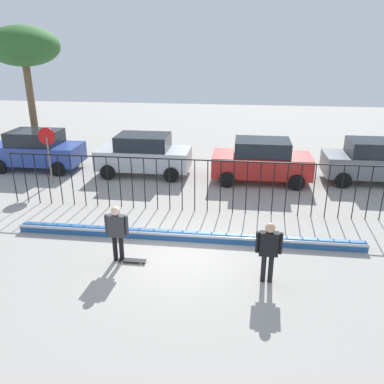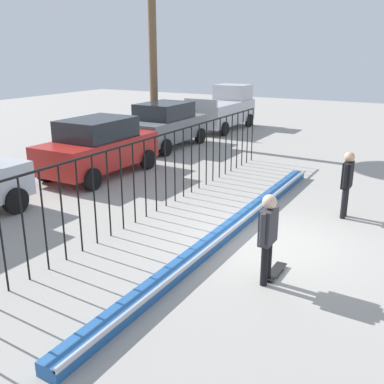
% 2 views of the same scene
% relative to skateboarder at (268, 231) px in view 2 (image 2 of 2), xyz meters
% --- Properties ---
extents(ground_plane, '(60.00, 60.00, 0.00)m').
position_rel_skateboarder_xyz_m(ground_plane, '(1.73, 0.57, -1.01)').
color(ground_plane, '#9E9991').
extents(bowl_coping_ledge, '(11.00, 0.41, 0.27)m').
position_rel_skateboarder_xyz_m(bowl_coping_ledge, '(1.73, 1.51, -0.89)').
color(bowl_coping_ledge, '#235699').
rests_on(bowl_coping_ledge, ground).
extents(perimeter_fence, '(14.04, 0.04, 1.98)m').
position_rel_skateboarder_xyz_m(perimeter_fence, '(1.73, 3.81, 0.20)').
color(perimeter_fence, black).
rests_on(perimeter_fence, ground).
extents(skateboarder, '(0.68, 0.25, 1.68)m').
position_rel_skateboarder_xyz_m(skateboarder, '(0.00, 0.00, 0.00)').
color(skateboarder, black).
rests_on(skateboarder, ground).
extents(skateboard, '(0.80, 0.20, 0.07)m').
position_rel_skateboarder_xyz_m(skateboard, '(0.40, -0.05, -0.95)').
color(skateboard, black).
rests_on(skateboard, ground).
extents(camera_operator, '(0.68, 0.25, 1.68)m').
position_rel_skateboarder_xyz_m(camera_operator, '(4.14, -0.53, 0.00)').
color(camera_operator, black).
rests_on(camera_operator, ground).
extents(parked_car_red, '(4.30, 2.12, 1.90)m').
position_rel_skateboarder_xyz_m(parked_car_red, '(4.25, 7.48, -0.03)').
color(parked_car_red, '#B2231E').
rests_on(parked_car_red, ground).
extents(parked_car_gray, '(4.30, 2.12, 1.90)m').
position_rel_skateboarder_xyz_m(parked_car_gray, '(9.19, 8.02, -0.03)').
color(parked_car_gray, slate).
rests_on(parked_car_gray, ground).
extents(pickup_truck, '(4.70, 2.12, 2.24)m').
position_rel_skateboarder_xyz_m(pickup_truck, '(14.71, 7.88, 0.03)').
color(pickup_truck, '#B7B7BC').
rests_on(pickup_truck, ground).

